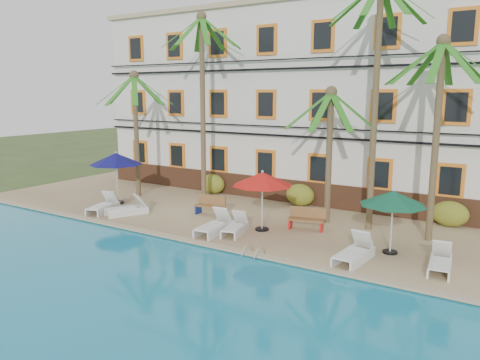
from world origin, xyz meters
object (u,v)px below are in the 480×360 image
Objects in this scene: palm_b at (202,85)px; lounger_f at (440,262)px; lounger_e at (354,252)px; palm_c at (330,134)px; lounger_a at (104,206)px; umbrella_blue at (116,159)px; pool_ladder at (253,256)px; palm_d at (377,75)px; palm_a at (136,116)px; umbrella_red at (262,179)px; palm_e at (438,111)px; umbrella_green at (393,198)px; lounger_d at (235,227)px; lounger_c at (214,225)px; lounger_b at (127,208)px; bench_right at (306,218)px; bench_left at (210,205)px.

palm_b is 14.11m from lounger_f.
lounger_f is (2.59, 0.68, -0.03)m from lounger_e.
lounger_a is (-9.67, -3.99, -3.54)m from palm_c.
umbrella_blue reaches higher than lounger_f.
palm_b is at bearing 137.69° from pool_ladder.
palm_d reaches higher than palm_c.
palm_a is at bearing 165.12° from lounger_e.
umbrella_red is 3.81m from pool_ladder.
lounger_a is at bearing -177.72° from lounger_f.
palm_b is 1.24× the size of palm_e.
palm_e reaches higher than umbrella_green.
palm_d is 4.78× the size of lounger_e.
palm_e is at bearing 25.62° from lounger_d.
lounger_c is at bearing -153.99° from palm_e.
palm_b reaches higher than palm_e.
umbrella_blue is at bearing -169.35° from palm_d.
umbrella_green is (-0.85, -2.31, -2.93)m from palm_e.
palm_d is 13.47× the size of pool_ladder.
umbrella_blue is 10.65m from pool_ladder.
lounger_b is at bearing -178.02° from lounger_d.
palm_e is at bearing 14.99° from bench_right.
lounger_e is at bearing -7.53° from umbrella_blue.
lounger_d is 1.00× the size of lounger_f.
lounger_a is 9.69m from bench_right.
umbrella_red reaches higher than bench_left.
lounger_f is (15.97, -2.88, -4.09)m from palm_a.
palm_c is at bearing 19.44° from bench_left.
umbrella_red is 1.24× the size of lounger_b.
palm_c reaches higher than bench_left.
umbrella_green reaches higher than bench_left.
lounger_a is 6.43m from lounger_c.
palm_d is at bearing 19.87° from lounger_b.
lounger_a is (0.77, -1.64, -1.98)m from umbrella_blue.
palm_a is at bearing 107.61° from lounger_a.
bench_left is at bearing -176.82° from bench_right.
lounger_d is at bearing -125.27° from palm_c.
lounger_f is at bearing -33.12° from palm_c.
lounger_c is 1.12× the size of lounger_f.
palm_e is 4.07× the size of lounger_f.
bench_right is (-2.17, -1.47, -5.78)m from palm_d.
palm_e is 10.39m from bench_left.
lounger_e is (5.85, -0.13, -0.00)m from lounger_c.
palm_e is 9.54m from lounger_c.
pool_ladder is (-0.51, -5.45, -3.84)m from palm_c.
lounger_d is (-2.49, -3.52, -3.57)m from palm_c.
lounger_b is at bearing -178.59° from lounger_f.
bench_right is at bearing 161.06° from lounger_f.
palm_a reaches higher than bench_left.
lounger_a is (-13.09, -1.39, -1.68)m from umbrella_green.
lounger_c is 1.41× the size of bench_left.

